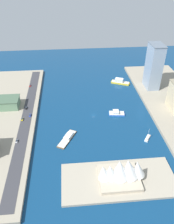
{
  "coord_description": "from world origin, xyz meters",
  "views": [
    {
      "loc": [
        26.44,
        206.1,
        145.73
      ],
      "look_at": [
        7.48,
        2.1,
        5.94
      ],
      "focal_mm": 36.85,
      "sensor_mm": 36.0,
      "label": 1
    }
  ],
  "objects_px": {
    "barge_flat_brown": "(67,138)",
    "ferry_yellow_fast": "(120,82)",
    "catamaran_blue": "(116,113)",
    "hatchback_blue": "(30,115)",
    "traffic_light_waterfront": "(35,96)",
    "taxi_yellow_cab": "(22,119)",
    "opera_landmark": "(121,171)",
    "sailboat_small_white": "(148,138)",
    "suv_black": "(26,108)",
    "terminal_long_green": "(0,103)",
    "sedan_silver": "(17,141)",
    "tower_tall_glass": "(154,67)",
    "pickup_red": "(30,86)"
  },
  "relations": [
    {
      "from": "sailboat_small_white",
      "to": "suv_black",
      "type": "bearing_deg",
      "value": -26.08
    },
    {
      "from": "suv_black",
      "to": "hatchback_blue",
      "type": "bearing_deg",
      "value": 110.86
    },
    {
      "from": "taxi_yellow_cab",
      "to": "barge_flat_brown",
      "type": "bearing_deg",
      "value": 146.27
    },
    {
      "from": "catamaran_blue",
      "to": "taxi_yellow_cab",
      "type": "distance_m",
      "value": 101.57
    },
    {
      "from": "terminal_long_green",
      "to": "hatchback_blue",
      "type": "relative_size",
      "value": 9.02
    },
    {
      "from": "catamaran_blue",
      "to": "taxi_yellow_cab",
      "type": "height_order",
      "value": "taxi_yellow_cab"
    },
    {
      "from": "hatchback_blue",
      "to": "barge_flat_brown",
      "type": "bearing_deg",
      "value": 136.14
    },
    {
      "from": "taxi_yellow_cab",
      "to": "sailboat_small_white",
      "type": "bearing_deg",
      "value": 162.92
    },
    {
      "from": "ferry_yellow_fast",
      "to": "taxi_yellow_cab",
      "type": "height_order",
      "value": "ferry_yellow_fast"
    },
    {
      "from": "taxi_yellow_cab",
      "to": "ferry_yellow_fast",
      "type": "bearing_deg",
      "value": -146.89
    },
    {
      "from": "tower_tall_glass",
      "to": "pickup_red",
      "type": "height_order",
      "value": "tower_tall_glass"
    },
    {
      "from": "ferry_yellow_fast",
      "to": "traffic_light_waterfront",
      "type": "xyz_separation_m",
      "value": [
        110.71,
        37.9,
        4.98
      ]
    },
    {
      "from": "ferry_yellow_fast",
      "to": "terminal_long_green",
      "type": "relative_size",
      "value": 0.6
    },
    {
      "from": "terminal_long_green",
      "to": "opera_landmark",
      "type": "bearing_deg",
      "value": 135.63
    },
    {
      "from": "catamaran_blue",
      "to": "opera_landmark",
      "type": "height_order",
      "value": "opera_landmark"
    },
    {
      "from": "barge_flat_brown",
      "to": "suv_black",
      "type": "height_order",
      "value": "suv_black"
    },
    {
      "from": "terminal_long_green",
      "to": "traffic_light_waterfront",
      "type": "xyz_separation_m",
      "value": [
        -37.69,
        -13.68,
        -1.04
      ]
    },
    {
      "from": "traffic_light_waterfront",
      "to": "opera_landmark",
      "type": "xyz_separation_m",
      "value": [
        -76.23,
        125.11,
        3.23
      ]
    },
    {
      "from": "catamaran_blue",
      "to": "terminal_long_green",
      "type": "xyz_separation_m",
      "value": [
        128.9,
        -21.67,
        7.01
      ]
    },
    {
      "from": "ferry_yellow_fast",
      "to": "opera_landmark",
      "type": "relative_size",
      "value": 0.68
    },
    {
      "from": "traffic_light_waterfront",
      "to": "taxi_yellow_cab",
      "type": "bearing_deg",
      "value": 76.05
    },
    {
      "from": "barge_flat_brown",
      "to": "taxi_yellow_cab",
      "type": "bearing_deg",
      "value": -33.73
    },
    {
      "from": "suv_black",
      "to": "pickup_red",
      "type": "height_order",
      "value": "suv_black"
    },
    {
      "from": "taxi_yellow_cab",
      "to": "catamaran_blue",
      "type": "bearing_deg",
      "value": -176.85
    },
    {
      "from": "ferry_yellow_fast",
      "to": "hatchback_blue",
      "type": "xyz_separation_m",
      "value": [
        113.57,
        72.26,
        1.57
      ]
    },
    {
      "from": "ferry_yellow_fast",
      "to": "suv_black",
      "type": "relative_size",
      "value": 5.27
    },
    {
      "from": "opera_landmark",
      "to": "terminal_long_green",
      "type": "bearing_deg",
      "value": -44.37
    },
    {
      "from": "sedan_silver",
      "to": "taxi_yellow_cab",
      "type": "height_order",
      "value": "taxi_yellow_cab"
    },
    {
      "from": "catamaran_blue",
      "to": "sedan_silver",
      "type": "bearing_deg",
      "value": 21.5
    },
    {
      "from": "catamaran_blue",
      "to": "hatchback_blue",
      "type": "height_order",
      "value": "hatchback_blue"
    },
    {
      "from": "sailboat_small_white",
      "to": "barge_flat_brown",
      "type": "bearing_deg",
      "value": -5.08
    },
    {
      "from": "ferry_yellow_fast",
      "to": "traffic_light_waterfront",
      "type": "height_order",
      "value": "traffic_light_waterfront"
    },
    {
      "from": "catamaran_blue",
      "to": "terminal_long_green",
      "type": "relative_size",
      "value": 0.44
    },
    {
      "from": "sailboat_small_white",
      "to": "taxi_yellow_cab",
      "type": "height_order",
      "value": "sailboat_small_white"
    },
    {
      "from": "terminal_long_green",
      "to": "sedan_silver",
      "type": "height_order",
      "value": "terminal_long_green"
    },
    {
      "from": "barge_flat_brown",
      "to": "opera_landmark",
      "type": "distance_m",
      "value": 67.26
    },
    {
      "from": "traffic_light_waterfront",
      "to": "ferry_yellow_fast",
      "type": "bearing_deg",
      "value": -161.1
    },
    {
      "from": "ferry_yellow_fast",
      "to": "hatchback_blue",
      "type": "bearing_deg",
      "value": 32.47
    },
    {
      "from": "catamaran_blue",
      "to": "traffic_light_waterfront",
      "type": "bearing_deg",
      "value": -21.19
    },
    {
      "from": "sailboat_small_white",
      "to": "pickup_red",
      "type": "xyz_separation_m",
      "value": [
        123.26,
        -113.28,
        3.23
      ]
    },
    {
      "from": "ferry_yellow_fast",
      "to": "sedan_silver",
      "type": "bearing_deg",
      "value": 43.08
    },
    {
      "from": "terminal_long_green",
      "to": "suv_black",
      "type": "height_order",
      "value": "terminal_long_green"
    },
    {
      "from": "catamaran_blue",
      "to": "ferry_yellow_fast",
      "type": "distance_m",
      "value": 75.82
    },
    {
      "from": "ferry_yellow_fast",
      "to": "tower_tall_glass",
      "type": "xyz_separation_m",
      "value": [
        -36.44,
        18.85,
        28.7
      ]
    },
    {
      "from": "sailboat_small_white",
      "to": "suv_black",
      "type": "height_order",
      "value": "sailboat_small_white"
    },
    {
      "from": "traffic_light_waterfront",
      "to": "barge_flat_brown",
      "type": "bearing_deg",
      "value": 116.73
    },
    {
      "from": "sailboat_small_white",
      "to": "suv_black",
      "type": "xyz_separation_m",
      "value": [
        121.41,
        -59.42,
        3.25
      ]
    },
    {
      "from": "catamaran_blue",
      "to": "traffic_light_waterfront",
      "type": "distance_m",
      "value": 98.01
    },
    {
      "from": "barge_flat_brown",
      "to": "ferry_yellow_fast",
      "type": "relative_size",
      "value": 1.07
    },
    {
      "from": "terminal_long_green",
      "to": "ferry_yellow_fast",
      "type": "bearing_deg",
      "value": -160.83
    }
  ]
}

